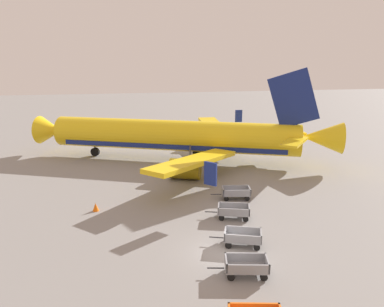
# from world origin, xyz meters

# --- Properties ---
(ground_plane) EXTENTS (220.00, 220.00, 0.00)m
(ground_plane) POSITION_xyz_m (0.00, 0.00, 0.00)
(ground_plane) COLOR gray
(airplane) EXTENTS (36.12, 29.46, 11.34)m
(airplane) POSITION_xyz_m (0.72, 22.06, 3.05)
(airplane) COLOR yellow
(airplane) RESTS_ON ground
(baggage_cart_second_in_row) EXTENTS (3.63, 1.86, 1.07)m
(baggage_cart_second_in_row) POSITION_xyz_m (0.57, -2.71, 0.60)
(baggage_cart_second_in_row) COLOR gray
(baggage_cart_second_in_row) RESTS_ON ground
(baggage_cart_third_in_row) EXTENTS (3.60, 2.14, 1.07)m
(baggage_cart_third_in_row) POSITION_xyz_m (1.47, 0.69, 0.60)
(baggage_cart_third_in_row) COLOR gray
(baggage_cart_third_in_row) RESTS_ON ground
(baggage_cart_fourth_in_row) EXTENTS (3.61, 2.06, 1.07)m
(baggage_cart_fourth_in_row) POSITION_xyz_m (2.12, 4.97, 0.60)
(baggage_cart_fourth_in_row) COLOR gray
(baggage_cart_fourth_in_row) RESTS_ON ground
(baggage_cart_far_end) EXTENTS (3.62, 1.76, 1.07)m
(baggage_cart_far_end) POSITION_xyz_m (3.52, 8.88, 0.60)
(baggage_cart_far_end) COLOR gray
(baggage_cart_far_end) RESTS_ON ground
(traffic_cone_near_plane) EXTENTS (0.53, 0.53, 0.70)m
(traffic_cone_near_plane) POSITION_xyz_m (-8.75, 8.42, 0.35)
(traffic_cone_near_plane) COLOR orange
(traffic_cone_near_plane) RESTS_ON ground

